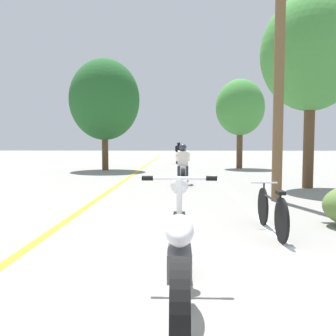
% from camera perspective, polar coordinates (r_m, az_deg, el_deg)
% --- Properties ---
extents(lane_stripe_center, '(0.14, 48.00, 0.01)m').
position_cam_1_polar(lane_stripe_center, '(15.11, -5.90, -1.21)').
color(lane_stripe_center, yellow).
rests_on(lane_stripe_center, ground).
extents(lane_stripe_edge, '(0.14, 48.00, 0.01)m').
position_cam_1_polar(lane_stripe_edge, '(15.05, 7.36, -1.25)').
color(lane_stripe_edge, white).
rests_on(lane_stripe_edge, ground).
extents(utility_pole, '(1.10, 0.24, 6.98)m').
position_cam_1_polar(utility_pole, '(9.09, 17.47, 17.82)').
color(utility_pole, brown).
rests_on(utility_pole, ground).
extents(roadside_tree_right_near, '(3.02, 2.72, 5.83)m').
position_cam_1_polar(roadside_tree_right_near, '(12.03, 21.98, 16.62)').
color(roadside_tree_right_near, '#513A23').
rests_on(roadside_tree_right_near, ground).
extents(roadside_tree_right_far, '(2.61, 2.35, 4.80)m').
position_cam_1_polar(roadside_tree_right_far, '(19.76, 11.49, 9.45)').
color(roadside_tree_right_far, '#513A23').
rests_on(roadside_tree_right_far, ground).
extents(roadside_tree_left, '(3.52, 3.17, 5.58)m').
position_cam_1_polar(roadside_tree_left, '(18.44, -10.15, 10.72)').
color(roadside_tree_left, '#513A23').
rests_on(roadside_tree_left, ground).
extents(motorcycle_foreground, '(0.74, 2.17, 1.07)m').
position_cam_1_polar(motorcycle_foreground, '(3.10, 1.85, -13.74)').
color(motorcycle_foreground, black).
rests_on(motorcycle_foreground, ground).
extents(motorcycle_rider_lead, '(0.50, 2.12, 1.36)m').
position_cam_1_polar(motorcycle_rider_lead, '(11.93, 2.39, -0.12)').
color(motorcycle_rider_lead, black).
rests_on(motorcycle_rider_lead, ground).
extents(motorcycle_rider_far, '(0.50, 2.21, 1.44)m').
position_cam_1_polar(motorcycle_rider_far, '(23.42, 1.73, 1.99)').
color(motorcycle_rider_far, black).
rests_on(motorcycle_rider_far, ground).
extents(bicycle_parked, '(0.44, 1.73, 0.74)m').
position_cam_1_polar(bicycle_parked, '(5.72, 16.27, -6.64)').
color(bicycle_parked, black).
rests_on(bicycle_parked, ground).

